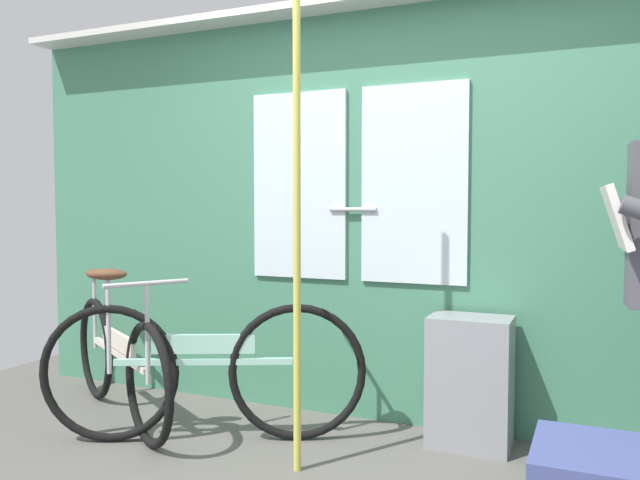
% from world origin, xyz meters
% --- Properties ---
extents(train_door_wall, '(5.00, 0.28, 2.38)m').
position_xyz_m(train_door_wall, '(-0.01, 1.12, 1.24)').
color(train_door_wall, '#427F60').
rests_on(train_door_wall, ground_plane).
extents(bicycle_near_door, '(1.56, 0.80, 0.94)m').
position_xyz_m(bicycle_near_door, '(-0.80, 0.41, 0.39)').
color(bicycle_near_door, black).
rests_on(bicycle_near_door, ground_plane).
extents(bicycle_leaning_behind, '(1.42, 0.91, 0.86)m').
position_xyz_m(bicycle_leaning_behind, '(-1.44, 0.51, 0.35)').
color(bicycle_leaning_behind, black).
rests_on(bicycle_leaning_behind, ground_plane).
extents(trash_bin_by_wall, '(0.41, 0.28, 0.67)m').
position_xyz_m(trash_bin_by_wall, '(0.50, 0.91, 0.34)').
color(trash_bin_by_wall, gray).
rests_on(trash_bin_by_wall, ground_plane).
extents(handrail_pole, '(0.04, 0.04, 2.34)m').
position_xyz_m(handrail_pole, '(-0.18, 0.28, 1.17)').
color(handrail_pole, '#C6C14C').
rests_on(handrail_pole, ground_plane).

